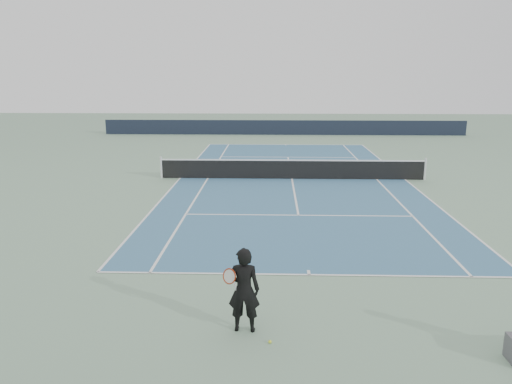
{
  "coord_description": "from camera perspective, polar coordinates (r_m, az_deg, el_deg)",
  "views": [
    {
      "loc": [
        -0.97,
        -23.84,
        5.05
      ],
      "look_at": [
        -1.51,
        -7.36,
        1.1
      ],
      "focal_mm": 35.0,
      "sensor_mm": 36.0,
      "label": 1
    }
  ],
  "objects": [
    {
      "name": "windscreen_far",
      "position": [
        41.97,
        3.22,
        7.37
      ],
      "size": [
        30.0,
        0.25,
        1.2
      ],
      "primitive_type": "cube",
      "color": "black",
      "rests_on": "ground"
    },
    {
      "name": "ground",
      "position": [
        24.39,
        4.12,
        1.49
      ],
      "size": [
        80.0,
        80.0,
        0.0
      ],
      "primitive_type": "plane",
      "color": "gray"
    },
    {
      "name": "tennis_net",
      "position": [
        24.29,
        4.14,
        2.65
      ],
      "size": [
        12.9,
        0.1,
        1.07
      ],
      "color": "silver",
      "rests_on": "ground"
    },
    {
      "name": "tennis_ball",
      "position": [
        9.97,
        1.6,
        -16.74
      ],
      "size": [
        0.07,
        0.07,
        0.07
      ],
      "primitive_type": "sphere",
      "color": "yellow",
      "rests_on": "ground"
    },
    {
      "name": "court_surface",
      "position": [
        24.38,
        4.12,
        1.5
      ],
      "size": [
        10.97,
        23.77,
        0.01
      ],
      "primitive_type": "cube",
      "color": "#396688",
      "rests_on": "ground"
    },
    {
      "name": "tennis_player",
      "position": [
        10.03,
        -1.41,
        -11.11
      ],
      "size": [
        0.79,
        0.49,
        1.75
      ],
      "color": "black",
      "rests_on": "ground"
    }
  ]
}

